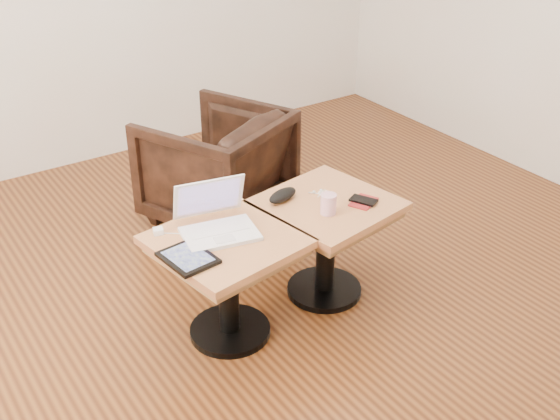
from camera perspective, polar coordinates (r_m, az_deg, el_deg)
room_shell at (r=2.79m, az=1.00°, el=13.87°), size 4.52×4.52×2.71m
side_table_left at (r=3.08m, az=-4.32°, el=-4.32°), size 0.65×0.65×0.52m
side_table_right at (r=3.36m, az=3.80°, el=-1.26°), size 0.66×0.66×0.52m
laptop at (r=3.05m, az=-5.20°, el=-0.94°), size 0.37×0.35×0.22m
tablet at (r=2.88m, az=-7.49°, el=-3.86°), size 0.20×0.25×0.02m
charging_adapter at (r=3.08m, az=-9.87°, el=-1.70°), size 0.05×0.05×0.03m
glasses_case at (r=3.29m, az=0.21°, el=1.21°), size 0.18×0.12×0.05m
striped_cup at (r=3.18m, az=3.95°, el=0.49°), size 0.09×0.09×0.09m
earbuds_tangle at (r=3.36m, az=3.29°, el=1.47°), size 0.08×0.05×0.02m
phone_on_sleeve at (r=3.30m, az=6.80°, el=0.73°), size 0.17×0.15×0.02m
armchair at (r=4.08m, az=-5.20°, el=3.56°), size 0.94×0.95×0.66m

